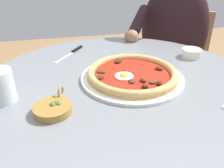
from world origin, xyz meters
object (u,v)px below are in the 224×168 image
object	(u,v)px
ramekin_capers	(192,53)
diner_person	(169,64)
water_glass	(0,88)
cafe_chair_diner	(174,60)
pizza_on_plate	(132,74)
dining_table	(121,119)
olive_pan	(53,108)
steak_knife	(73,52)

from	to	relation	value
ramekin_capers	diner_person	xyz separation A→B (m)	(0.41, -0.12, -0.23)
water_glass	cafe_chair_diner	bearing A→B (deg)	-52.11
ramekin_capers	cafe_chair_diner	bearing A→B (deg)	-22.53
pizza_on_plate	diner_person	world-z (taller)	diner_person
dining_table	ramekin_capers	xyz separation A→B (m)	(0.13, -0.33, 0.18)
ramekin_capers	olive_pan	xyz separation A→B (m)	(-0.27, 0.55, -0.01)
dining_table	cafe_chair_diner	bearing A→B (deg)	-40.03
diner_person	water_glass	bearing A→B (deg)	126.28
diner_person	cafe_chair_diner	size ratio (longest dim) A/B	1.45
dining_table	ramekin_capers	size ratio (longest dim) A/B	12.06
water_glass	ramekin_capers	xyz separation A→B (m)	(0.18, -0.68, -0.02)
dining_table	cafe_chair_diner	distance (m)	0.84
water_glass	steak_knife	distance (m)	0.41
ramekin_capers	olive_pan	world-z (taller)	olive_pan
water_glass	diner_person	bearing A→B (deg)	-53.72
diner_person	ramekin_capers	bearing A→B (deg)	163.43
ramekin_capers	dining_table	bearing A→B (deg)	111.25
dining_table	pizza_on_plate	distance (m)	0.19
olive_pan	pizza_on_plate	bearing A→B (deg)	-62.09
ramekin_capers	cafe_chair_diner	world-z (taller)	cafe_chair_diner
steak_knife	diner_person	xyz separation A→B (m)	(0.25, -0.59, -0.22)
steak_knife	ramekin_capers	world-z (taller)	ramekin_capers
diner_person	steak_knife	bearing A→B (deg)	112.98
water_glass	olive_pan	distance (m)	0.16
steak_knife	olive_pan	size ratio (longest dim) A/B	1.44
cafe_chair_diner	diner_person	bearing A→B (deg)	139.29
diner_person	olive_pan	bearing A→B (deg)	135.38
olive_pan	diner_person	bearing A→B (deg)	-44.62
ramekin_capers	water_glass	bearing A→B (deg)	104.99
diner_person	pizza_on_plate	bearing A→B (deg)	142.63
steak_knife	olive_pan	distance (m)	0.44
water_glass	steak_knife	xyz separation A→B (m)	(0.34, -0.22, -0.04)
dining_table	olive_pan	size ratio (longest dim) A/B	7.78
pizza_on_plate	diner_person	xyz separation A→B (m)	(0.54, -0.41, -0.23)
water_glass	olive_pan	size ratio (longest dim) A/B	0.77
dining_table	diner_person	world-z (taller)	diner_person
pizza_on_plate	olive_pan	xyz separation A→B (m)	(-0.13, 0.25, -0.00)
pizza_on_plate	steak_knife	xyz separation A→B (m)	(0.29, 0.17, -0.01)
dining_table	olive_pan	bearing A→B (deg)	122.78
steak_knife	ramekin_capers	distance (m)	0.49
pizza_on_plate	water_glass	xyz separation A→B (m)	(-0.05, 0.39, 0.02)
dining_table	steak_knife	size ratio (longest dim) A/B	5.38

